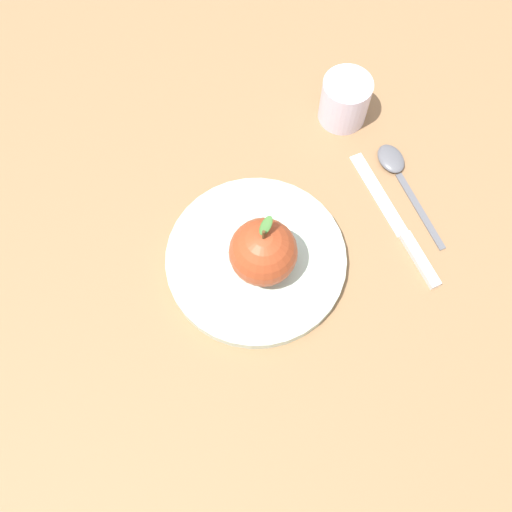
% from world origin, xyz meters
% --- Properties ---
extents(ground_plane, '(2.40, 2.40, 0.00)m').
position_xyz_m(ground_plane, '(0.00, 0.00, 0.00)').
color(ground_plane, olive).
extents(dinner_plate, '(0.23, 0.23, 0.02)m').
position_xyz_m(dinner_plate, '(-0.01, 0.04, 0.01)').
color(dinner_plate, '#B2C6B2').
rests_on(dinner_plate, ground_plane).
extents(apple, '(0.08, 0.08, 0.10)m').
position_xyz_m(apple, '(-0.02, 0.03, 0.06)').
color(apple, '#9E3D1E').
rests_on(apple, dinner_plate).
extents(cup, '(0.07, 0.07, 0.07)m').
position_xyz_m(cup, '(0.24, -0.02, 0.04)').
color(cup, silver).
rests_on(cup, ground_plane).
extents(knife, '(0.18, 0.15, 0.01)m').
position_xyz_m(knife, '(0.08, -0.14, 0.00)').
color(knife, silver).
rests_on(knife, ground_plane).
extents(spoon, '(0.15, 0.12, 0.01)m').
position_xyz_m(spoon, '(0.17, -0.12, 0.01)').
color(spoon, '#59595E').
rests_on(spoon, ground_plane).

